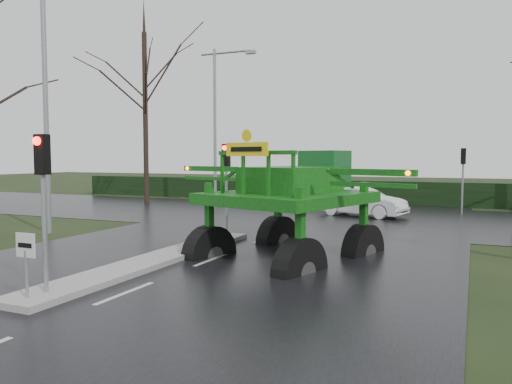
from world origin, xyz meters
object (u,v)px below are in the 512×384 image
at_px(crop_sprayer, 214,183).
at_px(street_light_right, 511,77).
at_px(traffic_signal_near, 43,179).
at_px(street_light_left_near, 51,82).
at_px(traffic_signal_mid, 226,170).
at_px(traffic_signal_far, 463,166).
at_px(keep_left_sign, 26,255).
at_px(street_light_left_far, 219,112).
at_px(white_sedan, 361,217).

bearing_deg(crop_sprayer, street_light_right, 57.78).
bearing_deg(traffic_signal_near, street_light_left_near, 134.53).
relative_size(traffic_signal_mid, traffic_signal_far, 1.00).
relative_size(traffic_signal_far, street_light_right, 0.35).
height_order(keep_left_sign, street_light_left_far, street_light_left_far).
bearing_deg(street_light_left_far, traffic_signal_far, 0.03).
height_order(street_light_right, crop_sprayer, street_light_right).
bearing_deg(traffic_signal_far, street_light_right, 101.95).
relative_size(traffic_signal_near, traffic_signal_far, 1.00).
xyz_separation_m(traffic_signal_far, crop_sprayer, (-6.77, -15.33, -0.34)).
bearing_deg(keep_left_sign, white_sedan, 80.29).
height_order(traffic_signal_near, street_light_left_far, street_light_left_far).
xyz_separation_m(keep_left_sign, traffic_signal_near, (0.00, 0.49, 1.53)).
relative_size(traffic_signal_near, traffic_signal_mid, 1.00).
xyz_separation_m(street_light_left_far, white_sedan, (10.00, -3.37, -5.99)).
xyz_separation_m(traffic_signal_mid, street_light_right, (9.49, 4.51, 3.40)).
bearing_deg(street_light_left_far, keep_left_sign, -72.22).
bearing_deg(traffic_signal_mid, street_light_left_near, -167.79).
bearing_deg(street_light_left_far, traffic_signal_mid, -61.14).
relative_size(keep_left_sign, traffic_signal_near, 0.38).
xyz_separation_m(traffic_signal_mid, street_light_left_far, (-6.89, 12.51, 3.40)).
xyz_separation_m(traffic_signal_mid, street_light_left_near, (-6.89, -1.49, 3.40)).
height_order(traffic_signal_far, street_light_right, street_light_right).
bearing_deg(crop_sprayer, street_light_left_near, -172.59).
height_order(traffic_signal_near, street_light_right, street_light_right).
xyz_separation_m(traffic_signal_mid, white_sedan, (3.10, 9.14, -2.59)).
xyz_separation_m(street_light_left_near, street_light_left_far, (0.00, 14.00, 0.00)).
distance_m(street_light_right, crop_sprayer, 11.80).
distance_m(street_light_right, street_light_left_far, 18.24).
xyz_separation_m(keep_left_sign, street_light_left_far, (-6.89, 21.50, 4.93)).
distance_m(street_light_left_far, crop_sprayer, 17.65).
height_order(keep_left_sign, street_light_left_near, street_light_left_near).
relative_size(street_light_right, crop_sprayer, 1.22).
height_order(traffic_signal_mid, street_light_left_far, street_light_left_far).
relative_size(street_light_left_near, street_light_left_far, 1.00).
bearing_deg(traffic_signal_mid, white_sedan, 71.26).
bearing_deg(street_light_left_near, white_sedan, 46.77).
distance_m(traffic_signal_far, white_sedan, 6.34).
distance_m(street_light_left_near, white_sedan, 15.78).
bearing_deg(crop_sprayer, traffic_signal_near, -83.36).
xyz_separation_m(traffic_signal_far, white_sedan, (-4.70, -3.37, -2.59)).
relative_size(street_light_left_far, white_sedan, 2.20).
relative_size(keep_left_sign, street_light_left_near, 0.14).
xyz_separation_m(traffic_signal_far, street_light_left_far, (-14.69, -0.01, 3.40)).
bearing_deg(white_sedan, traffic_signal_near, -176.03).
distance_m(traffic_signal_far, crop_sprayer, 16.77).
relative_size(traffic_signal_far, street_light_left_near, 0.35).
relative_size(street_light_right, street_light_left_far, 1.00).
distance_m(traffic_signal_far, street_light_left_near, 20.58).
height_order(traffic_signal_far, street_light_left_far, street_light_left_far).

